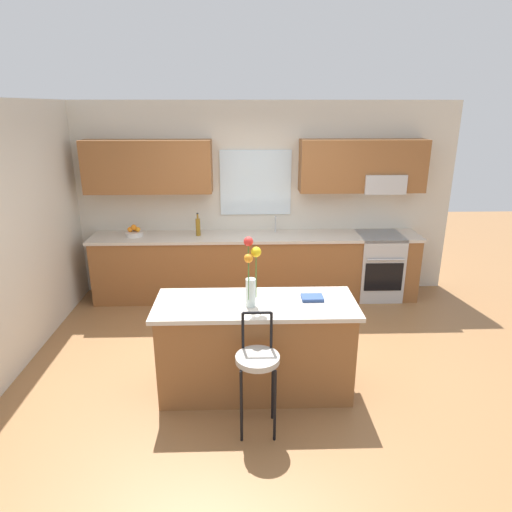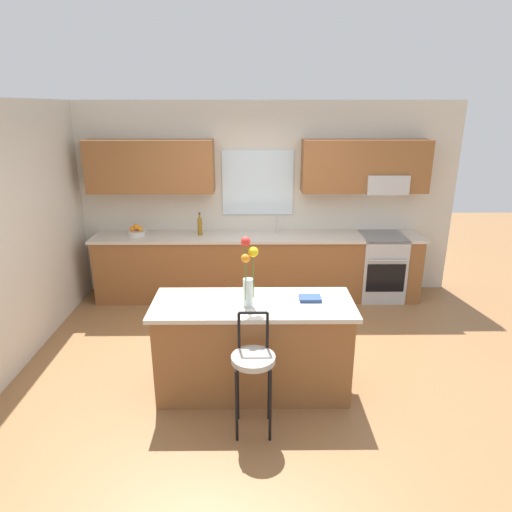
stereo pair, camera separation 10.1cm
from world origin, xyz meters
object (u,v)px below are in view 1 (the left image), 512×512
(kitchen_island, at_px, (256,347))
(cookbook, at_px, (312,298))
(bar_stool_near, at_px, (258,364))
(oven_range, at_px, (378,266))
(flower_vase, at_px, (251,273))
(fruit_bowl_oranges, at_px, (134,232))
(bottle_olive_oil, at_px, (198,227))

(kitchen_island, bearing_deg, cookbook, 5.76)
(bar_stool_near, bearing_deg, oven_range, 57.03)
(flower_vase, bearing_deg, fruit_bowl_oranges, 124.04)
(flower_vase, distance_m, bottle_olive_oil, 2.42)
(kitchen_island, relative_size, bottle_olive_oil, 5.78)
(fruit_bowl_oranges, height_order, bottle_olive_oil, bottle_olive_oil)
(flower_vase, bearing_deg, bar_stool_near, -85.34)
(kitchen_island, xyz_separation_m, bar_stool_near, (0.00, -0.57, 0.17))
(flower_vase, bearing_deg, cookbook, 12.20)
(kitchen_island, height_order, bottle_olive_oil, bottle_olive_oil)
(bar_stool_near, relative_size, fruit_bowl_oranges, 4.34)
(flower_vase, xyz_separation_m, fruit_bowl_oranges, (-1.57, 2.32, -0.26))
(kitchen_island, height_order, cookbook, cookbook)
(oven_range, distance_m, bottle_olive_oil, 2.60)
(kitchen_island, relative_size, fruit_bowl_oranges, 7.70)
(bar_stool_near, distance_m, cookbook, 0.87)
(cookbook, relative_size, bottle_olive_oil, 0.63)
(oven_range, bearing_deg, bar_stool_near, -122.97)
(cookbook, bearing_deg, bottle_olive_oil, 119.79)
(cookbook, bearing_deg, bar_stool_near, -130.29)
(cookbook, xyz_separation_m, fruit_bowl_oranges, (-2.13, 2.19, 0.04))
(oven_range, xyz_separation_m, fruit_bowl_oranges, (-3.42, 0.03, 0.51))
(bar_stool_near, bearing_deg, cookbook, 49.71)
(oven_range, xyz_separation_m, bar_stool_near, (-1.81, -2.79, 0.18))
(oven_range, distance_m, bar_stool_near, 3.33)
(kitchen_island, relative_size, flower_vase, 2.92)
(bar_stool_near, xyz_separation_m, bottle_olive_oil, (-0.73, 2.81, 0.41))
(oven_range, relative_size, bottle_olive_oil, 2.88)
(kitchen_island, height_order, fruit_bowl_oranges, fruit_bowl_oranges)
(bottle_olive_oil, bearing_deg, bar_stool_near, -75.51)
(flower_vase, bearing_deg, bottle_olive_oil, 106.52)
(oven_range, height_order, fruit_bowl_oranges, fruit_bowl_oranges)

